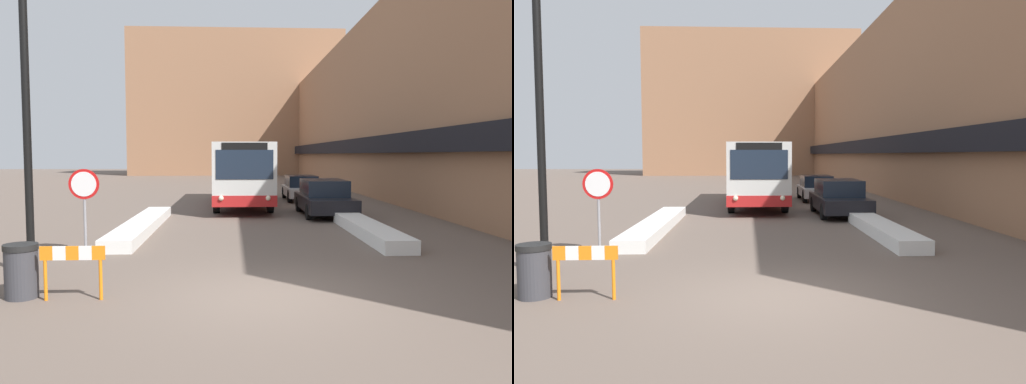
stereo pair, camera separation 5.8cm
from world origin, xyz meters
The scene contains 12 objects.
ground_plane centered at (0.00, 0.00, 0.00)m, with size 160.00×160.00×0.00m, color #66564C.
building_row_right centered at (9.98, 24.00, 5.47)m, with size 5.50×60.00×10.98m.
building_backdrop_far centered at (0.00, 55.17, 8.72)m, with size 26.00×8.00×17.44m.
snow_bank_left centered at (-3.60, 7.96, 0.17)m, with size 0.90×8.18×0.35m.
snow_bank_right centered at (3.60, 6.48, 0.19)m, with size 0.90×6.26×0.38m.
city_bus centered at (-0.12, 15.99, 1.65)m, with size 2.59×10.57×3.01m.
parked_car_front centered at (3.20, 11.78, 0.74)m, with size 1.93×4.75×1.47m.
parked_car_middle centered at (3.20, 18.55, 0.70)m, with size 1.80×4.39×1.36m.
stop_sign centered at (-4.34, 4.04, 1.55)m, with size 0.76×0.08×2.15m.
street_lamp centered at (-4.51, 1.79, 3.82)m, with size 1.46×0.36×6.14m.
trash_bin centered at (-4.31, 0.12, 0.48)m, with size 0.59×0.59×0.95m.
construction_barricade centered at (-3.37, -0.07, 0.67)m, with size 1.10×0.06×0.94m.
Camera 2 is at (-0.59, -8.65, 2.50)m, focal length 35.00 mm.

